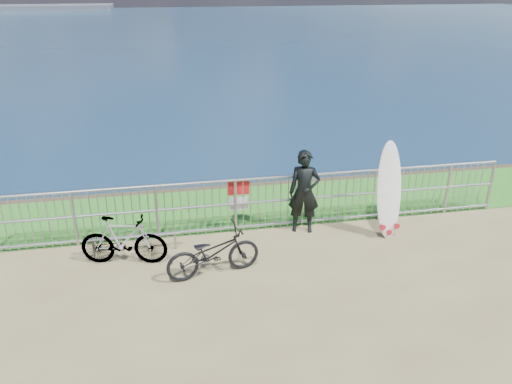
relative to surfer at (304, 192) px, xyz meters
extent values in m
plane|color=#277A21|center=(-0.82, 1.28, -0.82)|extent=(120.00, 120.00, 0.00)
cube|color=brown|center=(-0.82, 2.48, -3.33)|extent=(120.00, 0.30, 5.00)
plane|color=navy|center=(-0.82, 88.58, -5.83)|extent=(260.00, 260.00, 0.00)
cylinder|color=#919398|center=(-0.82, 0.18, 0.27)|extent=(10.00, 0.06, 0.06)
cylinder|color=#919398|center=(-0.82, 0.18, -0.22)|extent=(10.00, 0.05, 0.05)
cylinder|color=#919398|center=(-0.82, 0.18, -0.73)|extent=(10.00, 0.05, 0.05)
cylinder|color=#919398|center=(-4.32, 0.18, -0.28)|extent=(0.06, 0.06, 1.10)
cylinder|color=#919398|center=(-2.82, 0.18, -0.28)|extent=(0.06, 0.06, 1.10)
cylinder|color=#919398|center=(-1.32, 0.18, -0.28)|extent=(0.06, 0.06, 1.10)
cylinder|color=#919398|center=(0.18, 0.18, -0.28)|extent=(0.06, 0.06, 1.10)
cylinder|color=#919398|center=(1.68, 0.18, -0.28)|extent=(0.06, 0.06, 1.10)
cylinder|color=#919398|center=(3.18, 0.18, -0.28)|extent=(0.06, 0.06, 1.10)
cylinder|color=#919398|center=(4.18, 0.18, -0.28)|extent=(0.06, 0.06, 1.10)
cube|color=red|center=(-1.25, 0.24, 0.09)|extent=(0.42, 0.02, 0.30)
cube|color=white|center=(-1.25, 0.24, 0.09)|extent=(0.38, 0.01, 0.08)
cube|color=white|center=(-1.25, 0.24, -0.25)|extent=(0.36, 0.02, 0.26)
imported|color=black|center=(0.00, 0.00, 0.00)|extent=(0.69, 0.54, 1.66)
ellipsoid|color=white|center=(1.53, -0.47, 0.11)|extent=(0.50, 0.44, 1.88)
cone|color=red|center=(1.38, -0.59, -0.56)|extent=(0.11, 0.20, 0.11)
cone|color=red|center=(1.67, -0.59, -0.56)|extent=(0.11, 0.20, 0.11)
cone|color=red|center=(1.53, -0.59, -0.68)|extent=(0.11, 0.20, 0.11)
imported|color=black|center=(-1.92, -1.27, -0.41)|extent=(1.69, 0.86, 0.85)
imported|color=black|center=(-3.41, -0.62, -0.37)|extent=(1.57, 0.73, 0.91)
cylinder|color=#919398|center=(-3.25, -0.27, -0.51)|extent=(1.65, 0.05, 0.05)
cylinder|color=#919398|center=(-3.98, -0.27, -0.67)|extent=(0.04, 0.04, 0.32)
cylinder|color=#919398|center=(-2.53, -0.27, -0.67)|extent=(0.04, 0.04, 0.32)
camera|label=1|loc=(-2.58, -8.51, 3.83)|focal=35.00mm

